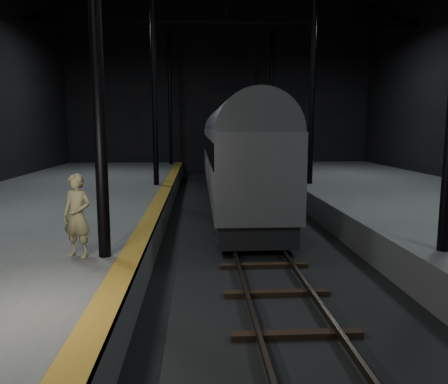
{
  "coord_description": "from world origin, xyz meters",
  "views": [
    {
      "loc": [
        -1.76,
        -13.33,
        3.78
      ],
      "look_at": [
        -1.04,
        -1.37,
        2.0
      ],
      "focal_mm": 35.0,
      "sensor_mm": 36.0,
      "label": 1
    }
  ],
  "objects": [
    {
      "name": "tactile_strip",
      "position": [
        -3.25,
        0.0,
        1.0
      ],
      "size": [
        0.5,
        43.8,
        0.01
      ],
      "primitive_type": "cube",
      "color": "#93641A",
      "rests_on": "platform_left"
    },
    {
      "name": "platform_left",
      "position": [
        -7.5,
        0.0,
        0.5
      ],
      "size": [
        9.0,
        43.8,
        1.0
      ],
      "primitive_type": "cube",
      "color": "#4F4F4D",
      "rests_on": "ground"
    },
    {
      "name": "train",
      "position": [
        -0.0,
        7.73,
        2.69
      ],
      "size": [
        2.71,
        18.04,
        4.82
      ],
      "color": "#A4A8AC",
      "rests_on": "ground"
    },
    {
      "name": "woman",
      "position": [
        -4.36,
        -4.0,
        1.9
      ],
      "size": [
        0.77,
        0.64,
        1.81
      ],
      "primitive_type": "imported",
      "rotation": [
        0.0,
        0.0,
        -0.36
      ],
      "color": "#998E5E",
      "rests_on": "platform_left"
    },
    {
      "name": "track",
      "position": [
        0.0,
        0.0,
        0.07
      ],
      "size": [
        2.4,
        43.0,
        0.24
      ],
      "color": "#3F3328",
      "rests_on": "ground"
    },
    {
      "name": "ground",
      "position": [
        0.0,
        0.0,
        0.0
      ],
      "size": [
        44.0,
        44.0,
        0.0
      ],
      "primitive_type": "plane",
      "color": "black",
      "rests_on": "ground"
    }
  ]
}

